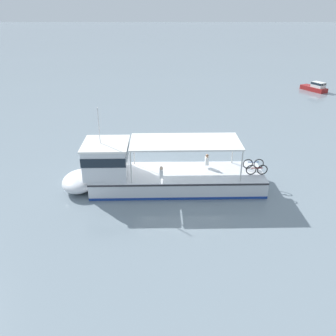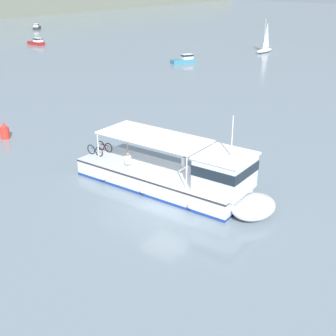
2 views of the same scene
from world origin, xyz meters
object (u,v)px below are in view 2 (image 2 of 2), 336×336
object	(u,v)px
motorboat_horizon_west	(37,27)
motorboat_near_port	(185,59)
ferry_main	(182,178)
motorboat_off_bow	(37,42)
channel_buoy	(5,132)
sailboat_outer_anchorage	(265,49)

from	to	relation	value
motorboat_horizon_west	motorboat_near_port	bearing A→B (deg)	-106.55
ferry_main	motorboat_off_bow	xyz separation A→B (m)	(34.84, 57.41, -0.47)
channel_buoy	ferry_main	bearing A→B (deg)	-89.04
ferry_main	motorboat_off_bow	bearing A→B (deg)	58.75
motorboat_horizon_west	channel_buoy	distance (m)	80.88
ferry_main	channel_buoy	size ratio (longest dim) A/B	9.23
ferry_main	motorboat_horizon_west	xyz separation A→B (m)	(51.74, 78.82, -0.47)
motorboat_horizon_west	channel_buoy	size ratio (longest dim) A/B	2.54
sailboat_outer_anchorage	motorboat_near_port	world-z (taller)	sailboat_outer_anchorage
sailboat_outer_anchorage	motorboat_off_bow	size ratio (longest dim) A/B	1.49
sailboat_outer_anchorage	channel_buoy	distance (m)	52.35
motorboat_off_bow	channel_buoy	bearing A→B (deg)	-130.92
sailboat_outer_anchorage	ferry_main	bearing A→B (deg)	-159.12
sailboat_outer_anchorage	motorboat_near_port	distance (m)	17.04
motorboat_horizon_west	motorboat_off_bow	bearing A→B (deg)	-128.27
ferry_main	channel_buoy	distance (m)	16.90
motorboat_near_port	motorboat_off_bow	bearing A→B (deg)	91.42
ferry_main	motorboat_off_bow	world-z (taller)	ferry_main
ferry_main	sailboat_outer_anchorage	size ratio (longest dim) A/B	2.39
ferry_main	motorboat_near_port	bearing A→B (deg)	34.71
motorboat_near_port	channel_buoy	world-z (taller)	channel_buoy
channel_buoy	motorboat_near_port	bearing A→B (deg)	12.25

